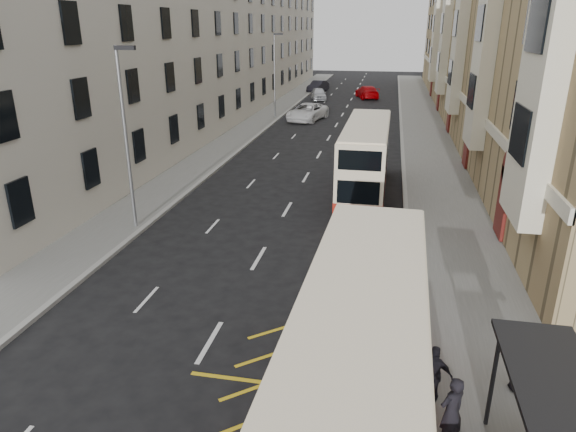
% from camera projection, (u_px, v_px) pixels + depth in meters
% --- Properties ---
extents(pavement_right, '(4.00, 120.00, 0.15)m').
position_uv_depth(pavement_right, '(430.00, 152.00, 37.83)').
color(pavement_right, '#62625D').
rests_on(pavement_right, ground).
extents(pavement_left, '(3.00, 120.00, 0.15)m').
position_uv_depth(pavement_left, '(229.00, 143.00, 40.63)').
color(pavement_left, '#62625D').
rests_on(pavement_left, ground).
extents(kerb_right, '(0.25, 120.00, 0.15)m').
position_uv_depth(kerb_right, '(403.00, 151.00, 38.20)').
color(kerb_right, gray).
rests_on(kerb_right, ground).
extents(kerb_left, '(0.25, 120.00, 0.15)m').
position_uv_depth(kerb_left, '(247.00, 144.00, 40.36)').
color(kerb_left, gray).
rests_on(kerb_left, ground).
extents(road_markings, '(10.00, 110.00, 0.01)m').
position_uv_depth(road_markings, '(341.00, 116.00, 53.08)').
color(road_markings, silver).
rests_on(road_markings, ground).
extents(terrace_right, '(10.75, 79.00, 15.25)m').
position_uv_depth(terrace_right, '(503.00, 40.00, 48.10)').
color(terrace_right, tan).
rests_on(terrace_right, ground).
extents(terrace_left, '(9.18, 79.00, 13.25)m').
position_uv_depth(terrace_left, '(216.00, 49.00, 53.67)').
color(terrace_left, beige).
rests_on(terrace_left, ground).
extents(guard_railing, '(0.06, 6.56, 1.01)m').
position_uv_depth(guard_railing, '(423.00, 308.00, 15.60)').
color(guard_railing, red).
rests_on(guard_railing, pavement_right).
extents(street_lamp_near, '(0.93, 0.18, 8.00)m').
position_uv_depth(street_lamp_near, '(126.00, 130.00, 22.29)').
color(street_lamp_near, gray).
rests_on(street_lamp_near, pavement_left).
extents(street_lamp_far, '(0.93, 0.18, 8.00)m').
position_uv_depth(street_lamp_far, '(275.00, 71.00, 49.84)').
color(street_lamp_far, gray).
rests_on(street_lamp_far, pavement_left).
extents(double_decker_front, '(2.78, 10.73, 4.25)m').
position_uv_depth(double_decker_front, '(357.00, 389.00, 10.18)').
color(double_decker_front, '#FAE7C2').
rests_on(double_decker_front, ground).
extents(double_decker_rear, '(2.40, 10.09, 4.02)m').
position_uv_depth(double_decker_rear, '(365.00, 159.00, 27.93)').
color(double_decker_rear, '#FAE7C2').
rests_on(double_decker_rear, ground).
extents(pedestrian_near, '(0.76, 0.72, 1.75)m').
position_uv_depth(pedestrian_near, '(451.00, 412.00, 11.21)').
color(pedestrian_near, black).
rests_on(pedestrian_near, pavement_right).
extents(pedestrian_mid, '(1.14, 1.05, 1.90)m').
position_uv_depth(pedestrian_mid, '(531.00, 357.00, 12.91)').
color(pedestrian_mid, black).
rests_on(pedestrian_mid, pavement_right).
extents(pedestrian_far, '(0.96, 0.57, 1.54)m').
position_uv_depth(pedestrian_far, '(434.00, 374.00, 12.58)').
color(pedestrian_far, black).
rests_on(pedestrian_far, pavement_right).
extents(white_van, '(3.94, 6.30, 1.62)m').
position_uv_depth(white_van, '(307.00, 112.00, 50.49)').
color(white_van, silver).
rests_on(white_van, ground).
extents(car_silver, '(2.68, 4.63, 1.48)m').
position_uv_depth(car_silver, '(319.00, 94.00, 64.07)').
color(car_silver, '#B8BBC0').
rests_on(car_silver, ground).
extents(car_dark, '(2.72, 4.91, 1.53)m').
position_uv_depth(car_dark, '(318.00, 86.00, 71.64)').
color(car_dark, black).
rests_on(car_dark, ground).
extents(car_red, '(3.58, 5.86, 1.59)m').
position_uv_depth(car_red, '(367.00, 92.00, 65.45)').
color(car_red, '#9E0004').
rests_on(car_red, ground).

